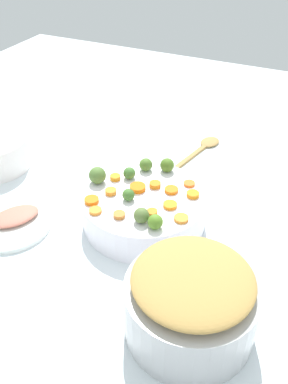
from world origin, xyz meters
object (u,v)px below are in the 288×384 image
Objects in this scene: metal_pot at (190,308)px; wooden_spoon at (201,149)px; ham_plate at (11,224)px; serving_bowl_carrots at (144,209)px.

metal_pot reaches higher than wooden_spoon.
wooden_spoon is at bearing -163.35° from metal_pot.
metal_pot is 1.20× the size of ham_plate.
wooden_spoon is at bearing 150.49° from ham_plate.
serving_bowl_carrots is 0.33m from ham_plate.
metal_pot is at bearing 16.65° from wooden_spoon.
wooden_spoon is (-0.39, 0.02, -0.04)m from serving_bowl_carrots.
metal_pot reaches higher than serving_bowl_carrots.
serving_bowl_carrots reaches higher than wooden_spoon.
serving_bowl_carrots is at bearing 118.17° from ham_plate.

